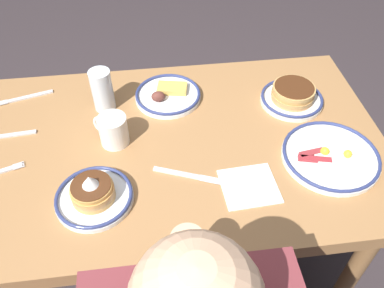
% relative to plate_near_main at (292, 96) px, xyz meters
% --- Properties ---
extents(ground_plane, '(6.00, 6.00, 0.00)m').
position_rel_plate_near_main_xyz_m(ground_plane, '(0.43, 0.14, -0.77)').
color(ground_plane, '#372E30').
extents(dining_table, '(1.32, 0.79, 0.75)m').
position_rel_plate_near_main_xyz_m(dining_table, '(0.43, 0.14, -0.10)').
color(dining_table, '#9F6F42').
rests_on(dining_table, ground_plane).
extents(plate_near_main, '(0.21, 0.21, 0.06)m').
position_rel_plate_near_main_xyz_m(plate_near_main, '(0.00, 0.00, 0.00)').
color(plate_near_main, silver).
rests_on(plate_near_main, dining_table).
extents(plate_center_pancakes, '(0.21, 0.21, 0.10)m').
position_rel_plate_near_main_xyz_m(plate_center_pancakes, '(0.64, 0.33, -0.00)').
color(plate_center_pancakes, white).
rests_on(plate_center_pancakes, dining_table).
extents(plate_far_companion, '(0.22, 0.22, 0.05)m').
position_rel_plate_near_main_xyz_m(plate_far_companion, '(0.41, -0.07, -0.01)').
color(plate_far_companion, white).
rests_on(plate_far_companion, dining_table).
extents(plate_far_side, '(0.28, 0.28, 0.04)m').
position_rel_plate_near_main_xyz_m(plate_far_side, '(-0.03, 0.26, -0.01)').
color(plate_far_side, white).
rests_on(plate_far_side, dining_table).
extents(coffee_mug, '(0.11, 0.09, 0.09)m').
position_rel_plate_near_main_xyz_m(coffee_mug, '(0.59, 0.11, 0.02)').
color(coffee_mug, white).
rests_on(coffee_mug, dining_table).
extents(drinking_glass, '(0.07, 0.07, 0.14)m').
position_rel_plate_near_main_xyz_m(drinking_glass, '(0.62, -0.05, 0.04)').
color(drinking_glass, silver).
rests_on(drinking_glass, dining_table).
extents(paper_napkin, '(0.16, 0.15, 0.00)m').
position_rel_plate_near_main_xyz_m(paper_napkin, '(0.22, 0.34, -0.02)').
color(paper_napkin, white).
rests_on(paper_napkin, dining_table).
extents(fork_far, '(0.18, 0.06, 0.01)m').
position_rel_plate_near_main_xyz_m(fork_far, '(0.89, -0.13, -0.02)').
color(fork_far, silver).
rests_on(fork_far, dining_table).
extents(butter_knife, '(0.21, 0.10, 0.01)m').
position_rel_plate_near_main_xyz_m(butter_knife, '(0.37, 0.28, -0.02)').
color(butter_knife, silver).
rests_on(butter_knife, dining_table).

